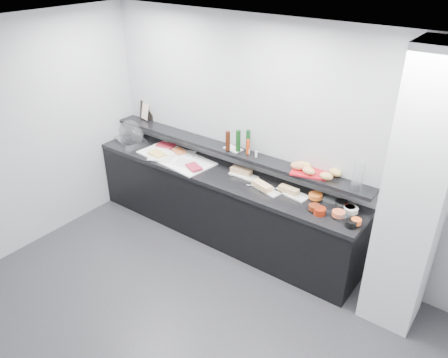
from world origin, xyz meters
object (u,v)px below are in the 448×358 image
Objects in this scene: cloche_base at (129,139)px; sandwich_plate_mid at (267,189)px; condiment_tray at (233,149)px; carafe at (358,175)px; framed_print at (147,110)px; bread_tray at (310,172)px.

cloche_base reaches higher than sandwich_plate_mid.
carafe is (1.54, -0.03, 0.14)m from condiment_tray.
framed_print is 3.10m from carafe.
cloche_base is at bearing -165.96° from sandwich_plate_mid.
framed_print is at bearing 177.50° from carafe.
carafe reaches higher than framed_print.
cloche_base is 1.68m from condiment_tray.
sandwich_plate_mid is at bearing -168.95° from carafe.
bread_tray is at bearing 42.97° from sandwich_plate_mid.
condiment_tray is at bearing 24.57° from cloche_base.
cloche_base is 1.26× the size of bread_tray.
sandwich_plate_mid is 2.22m from framed_print.
carafe is (3.09, -0.14, 0.02)m from framed_print.
bread_tray reaches higher than condiment_tray.
bread_tray reaches higher than cloche_base.
framed_print is 2.57m from bread_tray.
sandwich_plate_mid is at bearing -20.60° from framed_print.
carafe is at bearing 7.36° from condiment_tray.
cloche_base is 2.27m from sandwich_plate_mid.
sandwich_plate_mid is at bearing 17.59° from cloche_base.
cloche_base is 0.47m from framed_print.
framed_print is 1.56m from condiment_tray.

